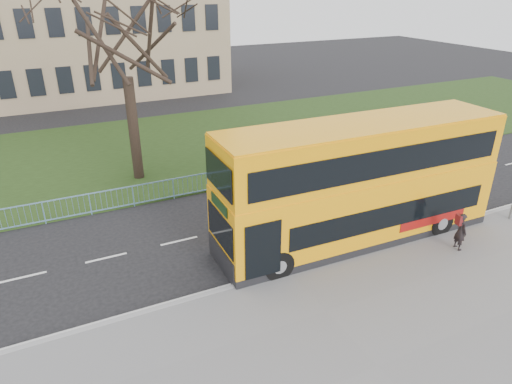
{
  "coord_description": "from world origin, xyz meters",
  "views": [
    {
      "loc": [
        -7.28,
        -13.91,
        10.03
      ],
      "look_at": [
        -0.1,
        1.0,
        2.33
      ],
      "focal_mm": 32.0,
      "sensor_mm": 36.0,
      "label": 1
    }
  ],
  "objects": [
    {
      "name": "bare_tree",
      "position": [
        -3.0,
        10.0,
        6.62
      ],
      "size": [
        9.15,
        9.15,
        13.07
      ],
      "primitive_type": null,
      "color": "black",
      "rests_on": "grass_verge"
    },
    {
      "name": "yellow_bus",
      "position": [
        3.83,
        -0.51,
        2.7
      ],
      "size": [
        12.09,
        3.15,
        5.04
      ],
      "rotation": [
        0.0,
        0.0,
        -0.02
      ],
      "color": "#FFA20A",
      "rests_on": "ground"
    },
    {
      "name": "kerb",
      "position": [
        0.0,
        -1.55,
        0.07
      ],
      "size": [
        80.0,
        0.2,
        0.14
      ],
      "primitive_type": "cube",
      "color": "gray",
      "rests_on": "ground"
    },
    {
      "name": "ground",
      "position": [
        0.0,
        0.0,
        0.0
      ],
      "size": [
        120.0,
        120.0,
        0.0
      ],
      "primitive_type": "plane",
      "color": "black",
      "rests_on": "ground"
    },
    {
      "name": "pedestrian",
      "position": [
        6.98,
        -3.17,
        0.91
      ],
      "size": [
        0.47,
        0.63,
        1.58
      ],
      "primitive_type": "imported",
      "rotation": [
        0.0,
        0.0,
        1.41
      ],
      "color": "black",
      "rests_on": "pavement"
    },
    {
      "name": "pavement",
      "position": [
        0.0,
        -6.75,
        0.06
      ],
      "size": [
        80.0,
        10.5,
        0.12
      ],
      "primitive_type": "cube",
      "color": "slate",
      "rests_on": "ground"
    },
    {
      "name": "grass_verge",
      "position": [
        0.0,
        14.3,
        0.04
      ],
      "size": [
        80.0,
        15.4,
        0.08
      ],
      "primitive_type": "cube",
      "color": "#1F3212",
      "rests_on": "ground"
    },
    {
      "name": "guard_railing",
      "position": [
        0.0,
        6.6,
        0.55
      ],
      "size": [
        40.0,
        0.12,
        1.1
      ],
      "primitive_type": null,
      "color": "#74A6CF",
      "rests_on": "ground"
    },
    {
      "name": "civic_building",
      "position": [
        -5.0,
        35.0,
        7.0
      ],
      "size": [
        30.0,
        15.0,
        14.0
      ],
      "primitive_type": "cube",
      "color": "#8D795A",
      "rests_on": "ground"
    }
  ]
}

